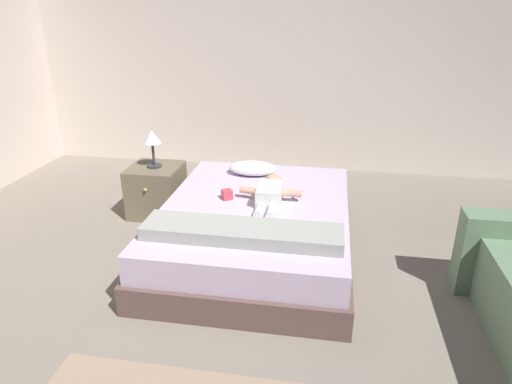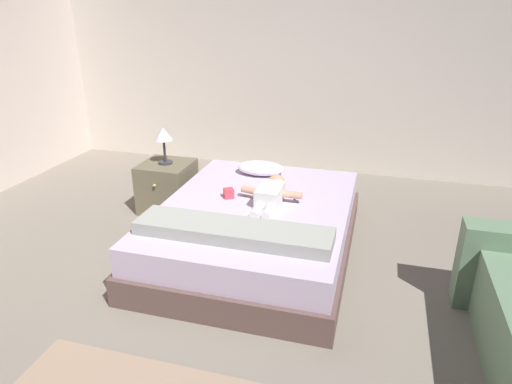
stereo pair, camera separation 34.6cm
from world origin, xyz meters
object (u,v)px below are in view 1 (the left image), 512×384
(bed, at_px, (256,228))
(lamp, at_px, (152,140))
(toothbrush, at_px, (295,194))
(baby, at_px, (270,192))
(toy_block, at_px, (227,194))
(nightstand, at_px, (157,190))
(pillow, at_px, (253,168))

(bed, relative_size, lamp, 5.62)
(bed, distance_m, toothbrush, 0.42)
(baby, bearing_deg, bed, -139.23)
(lamp, bearing_deg, baby, -22.71)
(bed, relative_size, toothbrush, 14.82)
(baby, bearing_deg, toy_block, -175.37)
(bed, bearing_deg, nightstand, 151.63)
(bed, relative_size, nightstand, 3.95)
(pillow, height_order, baby, baby)
(bed, distance_m, pillow, 0.73)
(baby, height_order, nightstand, baby)
(pillow, height_order, nightstand, pillow)
(lamp, bearing_deg, toothbrush, -14.55)
(nightstand, bearing_deg, baby, -22.71)
(baby, height_order, toy_block, baby)
(bed, relative_size, baby, 3.16)
(baby, distance_m, lamp, 1.27)
(pillow, xyz_separation_m, lamp, (-0.91, -0.09, 0.25))
(pillow, bearing_deg, bed, -77.84)
(pillow, distance_m, toy_block, 0.61)
(baby, relative_size, toy_block, 5.90)
(toy_block, bearing_deg, bed, -13.39)
(toothbrush, xyz_separation_m, nightstand, (-1.34, 0.35, -0.19))
(pillow, height_order, toothbrush, pillow)
(baby, xyz_separation_m, toothbrush, (0.19, 0.13, -0.06))
(pillow, xyz_separation_m, nightstand, (-0.91, -0.09, -0.24))
(baby, bearing_deg, toothbrush, 35.93)
(baby, height_order, toothbrush, baby)
(baby, bearing_deg, nightstand, 157.29)
(pillow, distance_m, toothbrush, 0.61)
(toy_block, bearing_deg, baby, 4.63)
(bed, distance_m, nightstand, 1.20)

